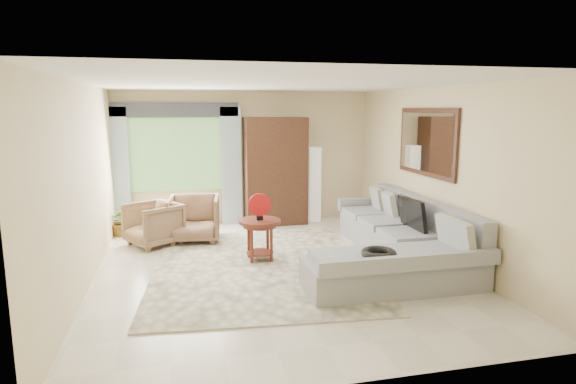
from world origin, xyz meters
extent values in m
plane|color=silver|center=(0.00, 0.00, 0.00)|extent=(6.00, 6.00, 0.00)
cube|color=beige|center=(-0.22, 0.18, 0.01)|extent=(3.35, 4.25, 0.02)
cube|color=gray|center=(2.00, 0.50, 0.20)|extent=(0.90, 2.40, 0.40)
cube|color=gray|center=(1.30, -1.10, 0.20)|extent=(2.30, 0.80, 0.40)
cube|color=gray|center=(2.35, 0.10, 0.65)|extent=(0.20, 3.20, 0.50)
cube|color=gray|center=(2.00, 1.78, 0.51)|extent=(0.90, 0.16, 0.22)
cube|color=gray|center=(1.30, -1.55, 0.49)|extent=(2.30, 0.10, 0.18)
cube|color=black|center=(2.05, -0.08, 0.72)|extent=(0.14, 0.74, 0.48)
torus|color=black|center=(1.00, -1.27, 0.55)|extent=(0.43, 0.43, 0.09)
cylinder|color=#461E12|center=(-0.17, 0.43, 0.61)|extent=(0.63, 0.63, 0.04)
cylinder|color=#461E12|center=(-0.17, 0.43, 0.28)|extent=(0.42, 0.42, 0.57)
cylinder|color=#AB1113|center=(-0.17, 0.43, 0.86)|extent=(0.34, 0.05, 0.34)
imported|color=#937350|center=(-1.76, 1.66, 0.36)|extent=(1.08, 1.07, 0.72)
imported|color=brown|center=(-1.09, 1.77, 0.39)|extent=(0.94, 0.96, 0.79)
imported|color=#999999|center=(-2.37, 2.43, 0.27)|extent=(0.56, 0.51, 0.53)
cube|color=#321910|center=(0.55, 2.72, 1.05)|extent=(1.20, 0.55, 2.10)
cube|color=silver|center=(1.35, 2.78, 0.75)|extent=(0.24, 0.24, 1.50)
cube|color=#669E59|center=(-1.35, 2.97, 1.40)|extent=(1.80, 0.04, 1.40)
cube|color=#9EB7CC|center=(-2.40, 2.88, 1.15)|extent=(0.40, 0.08, 2.30)
cube|color=#9EB7CC|center=(-0.30, 2.88, 1.15)|extent=(0.40, 0.08, 2.30)
cube|color=#1E232D|center=(-1.35, 2.90, 2.25)|extent=(2.40, 0.12, 0.26)
cube|color=black|center=(2.47, 0.35, 1.75)|extent=(0.04, 1.70, 1.05)
cube|color=white|center=(2.45, 0.35, 1.75)|extent=(0.02, 1.54, 0.90)
camera|label=1|loc=(-1.34, -6.47, 2.28)|focal=30.00mm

